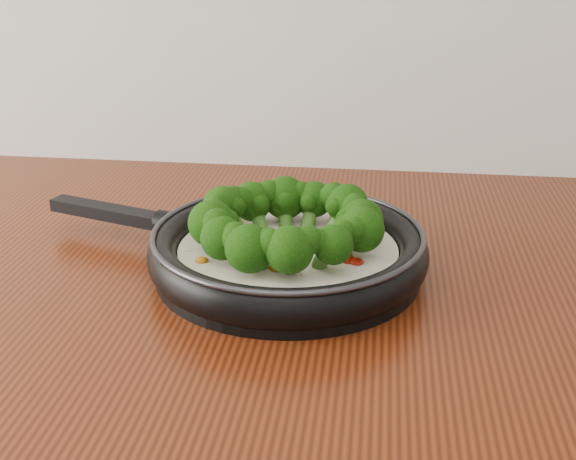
# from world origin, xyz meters

# --- Properties ---
(skillet) EXTENTS (0.49, 0.37, 0.09)m
(skillet) POSITION_xyz_m (-0.04, 1.11, 0.93)
(skillet) COLOR black
(skillet) RESTS_ON counter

